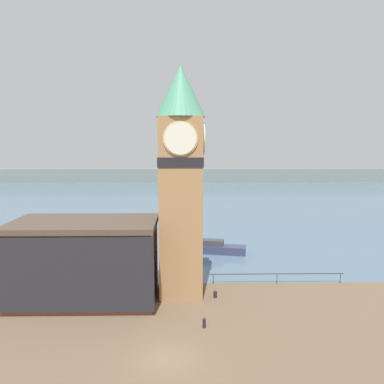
# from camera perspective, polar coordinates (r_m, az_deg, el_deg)

# --- Properties ---
(ground_plane) EXTENTS (160.00, 160.00, 0.00)m
(ground_plane) POSITION_cam_1_polar(r_m,az_deg,el_deg) (28.06, -3.81, -23.94)
(ground_plane) COLOR brown
(water) EXTENTS (160.00, 120.00, 0.00)m
(water) POSITION_cam_1_polar(r_m,az_deg,el_deg) (98.70, -1.71, -0.96)
(water) COLOR slate
(water) RESTS_ON ground_plane
(far_shoreline) EXTENTS (180.00, 3.00, 5.00)m
(far_shoreline) POSITION_cam_1_polar(r_m,az_deg,el_deg) (138.14, -1.50, 2.54)
(far_shoreline) COLOR slate
(far_shoreline) RESTS_ON water
(pier_railing) EXTENTS (13.95, 0.08, 1.09)m
(pier_railing) POSITION_cam_1_polar(r_m,az_deg,el_deg) (40.90, 12.84, -12.17)
(pier_railing) COLOR #333338
(pier_railing) RESTS_ON ground_plane
(clock_tower) EXTENTS (4.60, 4.60, 21.62)m
(clock_tower) POSITION_cam_1_polar(r_m,az_deg,el_deg) (35.09, -1.69, 2.34)
(clock_tower) COLOR #9E754C
(clock_tower) RESTS_ON ground_plane
(pier_building) EXTENTS (13.39, 7.42, 7.51)m
(pier_building) POSITION_cam_1_polar(r_m,az_deg,el_deg) (36.64, -15.98, -10.02)
(pier_building) COLOR brown
(pier_building) RESTS_ON ground_plane
(boat_near) EXTENTS (6.66, 3.13, 1.76)m
(boat_near) POSITION_cam_1_polar(r_m,az_deg,el_deg) (50.48, 4.27, -8.53)
(boat_near) COLOR #333856
(boat_near) RESTS_ON water
(mooring_bollard_near) EXTENTS (0.27, 0.27, 0.81)m
(mooring_bollard_near) POSITION_cam_1_polar(r_m,az_deg,el_deg) (31.53, 1.87, -19.24)
(mooring_bollard_near) COLOR black
(mooring_bollard_near) RESTS_ON ground_plane
(mooring_bollard_far) EXTENTS (0.37, 0.37, 0.67)m
(mooring_bollard_far) POSITION_cam_1_polar(r_m,az_deg,el_deg) (36.94, 3.56, -15.22)
(mooring_bollard_far) COLOR black
(mooring_bollard_far) RESTS_ON ground_plane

